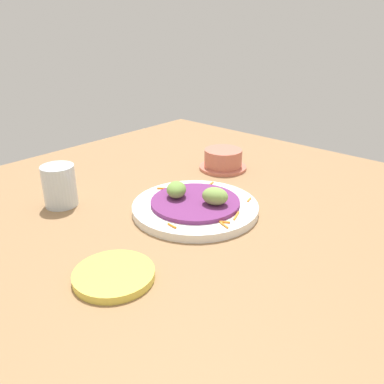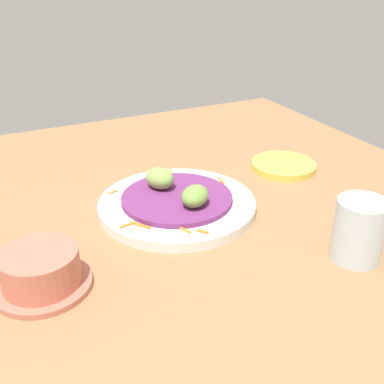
# 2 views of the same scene
# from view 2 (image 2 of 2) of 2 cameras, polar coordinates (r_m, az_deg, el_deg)

# --- Properties ---
(table_surface) EXTENTS (1.10, 1.10, 0.02)m
(table_surface) POSITION_cam_2_polar(r_m,az_deg,el_deg) (0.76, -2.78, -4.33)
(table_surface) COLOR #936D47
(table_surface) RESTS_ON ground
(main_plate) EXTENTS (0.26, 0.26, 0.02)m
(main_plate) POSITION_cam_2_polar(r_m,az_deg,el_deg) (0.79, -1.83, -1.59)
(main_plate) COLOR white
(main_plate) RESTS_ON table_surface
(cabbage_bed) EXTENTS (0.19, 0.19, 0.01)m
(cabbage_bed) POSITION_cam_2_polar(r_m,az_deg,el_deg) (0.78, -1.85, -0.77)
(cabbage_bed) COLOR #702D6B
(cabbage_bed) RESTS_ON main_plate
(carrot_garnish) EXTENTS (0.22, 0.23, 0.00)m
(carrot_garnish) POSITION_cam_2_polar(r_m,az_deg,el_deg) (0.79, -3.61, -0.79)
(carrot_garnish) COLOR orange
(carrot_garnish) RESTS_ON main_plate
(guac_scoop_left) EXTENTS (0.06, 0.07, 0.04)m
(guac_scoop_left) POSITION_cam_2_polar(r_m,az_deg,el_deg) (0.80, -3.94, 1.69)
(guac_scoop_left) COLOR #84A851
(guac_scoop_left) RESTS_ON cabbage_bed
(guac_scoop_center) EXTENTS (0.07, 0.07, 0.03)m
(guac_scoop_center) POSITION_cam_2_polar(r_m,az_deg,el_deg) (0.74, 0.36, -0.49)
(guac_scoop_center) COLOR #759E47
(guac_scoop_center) RESTS_ON cabbage_bed
(side_plate_small) EXTENTS (0.13, 0.13, 0.01)m
(side_plate_small) POSITION_cam_2_polar(r_m,az_deg,el_deg) (0.96, 11.08, 3.17)
(side_plate_small) COLOR #E0CC4C
(side_plate_small) RESTS_ON table_surface
(terracotta_bowl) EXTENTS (0.13, 0.13, 0.05)m
(terracotta_bowl) POSITION_cam_2_polar(r_m,az_deg,el_deg) (0.63, -17.95, -9.17)
(terracotta_bowl) COLOR #C66B56
(terracotta_bowl) RESTS_ON table_surface
(water_glass) EXTENTS (0.07, 0.07, 0.09)m
(water_glass) POSITION_cam_2_polar(r_m,az_deg,el_deg) (0.69, 19.66, -4.40)
(water_glass) COLOR silver
(water_glass) RESTS_ON table_surface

